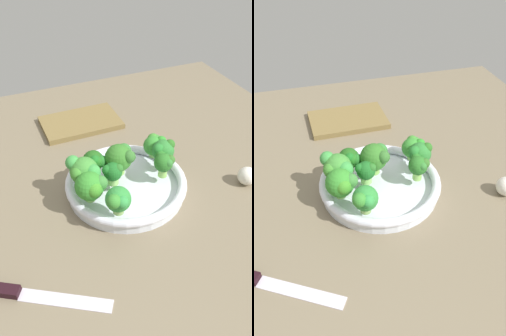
{
  "view_description": "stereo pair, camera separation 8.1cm",
  "coord_description": "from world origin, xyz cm",
  "views": [
    {
      "loc": [
        -21.27,
        -55.6,
        57.27
      ],
      "look_at": [
        3.46,
        2.58,
        6.94
      ],
      "focal_mm": 37.49,
      "sensor_mm": 36.0,
      "label": 1
    },
    {
      "loc": [
        -13.66,
        -58.27,
        57.27
      ],
      "look_at": [
        3.46,
        2.58,
        6.94
      ],
      "focal_mm": 37.49,
      "sensor_mm": 36.0,
      "label": 2
    }
  ],
  "objects": [
    {
      "name": "knife",
      "position": [
        -25.14,
        -15.72,
        0.55
      ],
      "size": [
        24.01,
        15.8,
        1.5
      ],
      "color": "silver",
      "rests_on": "ground_plane"
    },
    {
      "name": "broccoli_floret_5",
      "position": [
        -6.14,
        -1.36,
        7.89
      ],
      "size": [
        7.05,
        6.86,
        7.03
      ],
      "color": "#93D866",
      "rests_on": "bowl"
    },
    {
      "name": "cutting_board",
      "position": [
        2.44,
        36.0,
        0.8
      ],
      "size": [
        23.61,
        15.39,
        1.6
      ],
      "primitive_type": "cube",
      "rotation": [
        0.0,
        0.0,
        0.01
      ],
      "color": "olive",
      "rests_on": "ground_plane"
    },
    {
      "name": "broccoli_floret_2",
      "position": [
        13.45,
        8.12,
        7.45
      ],
      "size": [
        5.69,
        5.3,
        5.76
      ],
      "color": "#8CC766",
      "rests_on": "bowl"
    },
    {
      "name": "broccoli_floret_8",
      "position": [
        13.6,
        3.76,
        8.2
      ],
      "size": [
        6.06,
        5.44,
        6.93
      ],
      "color": "#91C468",
      "rests_on": "bowl"
    },
    {
      "name": "broccoli_floret_4",
      "position": [
        -2.57,
        -7.47,
        7.81
      ],
      "size": [
        5.81,
        6.06,
        6.69
      ],
      "color": "#88B35E",
      "rests_on": "bowl"
    },
    {
      "name": "ground_plane",
      "position": [
        0.0,
        0.0,
        -1.25
      ],
      "size": [
        130.0,
        130.0,
        2.5
      ],
      "primitive_type": "cube",
      "color": "#776952"
    },
    {
      "name": "broccoli_floret_7",
      "position": [
        -2.63,
        6.86,
        7.66
      ],
      "size": [
        5.55,
        5.42,
        6.19
      ],
      "color": "#83B35B",
      "rests_on": "bowl"
    },
    {
      "name": "broccoli_floret_3",
      "position": [
        0.02,
        2.0,
        7.27
      ],
      "size": [
        4.79,
        4.4,
        5.63
      ],
      "color": "#89C962",
      "rests_on": "bowl"
    },
    {
      "name": "broccoli_floret_1",
      "position": [
        -6.27,
        4.01,
        8.08
      ],
      "size": [
        6.94,
        7.26,
        7.32
      ],
      "color": "#7BC160",
      "rests_on": "bowl"
    },
    {
      "name": "broccoli_floret_0",
      "position": [
        3.03,
        5.09,
        8.44
      ],
      "size": [
        6.92,
        6.81,
        7.75
      ],
      "color": "#87BF55",
      "rests_on": "bowl"
    },
    {
      "name": "garlic_bulb",
      "position": [
        31.84,
        -6.55,
        2.3
      ],
      "size": [
        4.59,
        4.59,
        4.59
      ],
      "primitive_type": "sphere",
      "color": "silver",
      "rests_on": "ground_plane"
    },
    {
      "name": "bowl",
      "position": [
        3.46,
        2.58,
        2.01
      ],
      "size": [
        28.94,
        28.94,
        3.94
      ],
      "color": "white",
      "rests_on": "ground_plane"
    },
    {
      "name": "broccoli_floret_6",
      "position": [
        11.95,
        0.33,
        7.82
      ],
      "size": [
        4.83,
        5.47,
        6.14
      ],
      "color": "#98D963",
      "rests_on": "bowl"
    }
  ]
}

